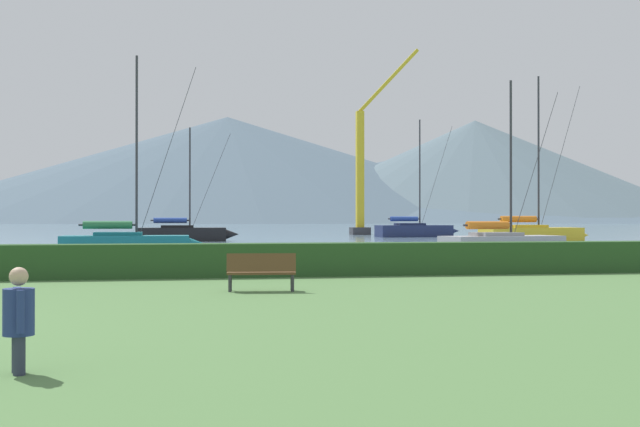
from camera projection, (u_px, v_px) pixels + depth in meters
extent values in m
cube|color=slate|center=(140.00, 228.00, 147.75)|extent=(320.00, 246.00, 0.00)
cube|color=navy|center=(414.00, 231.00, 77.77)|extent=(7.32, 3.00, 1.12)
cone|color=navy|center=(453.00, 231.00, 78.81)|extent=(1.30, 1.05, 0.95)
cube|color=#1B2449|center=(410.00, 227.00, 77.67)|extent=(2.78, 1.92, 0.71)
cylinder|color=#333338|center=(420.00, 175.00, 77.96)|extent=(0.14, 0.14, 10.67)
cylinder|color=#333338|center=(404.00, 219.00, 77.53)|extent=(3.22, 0.37, 0.12)
cylinder|color=#2847A3|center=(404.00, 219.00, 77.53)|extent=(2.76, 0.66, 0.45)
cylinder|color=#333338|center=(436.00, 178.00, 78.39)|extent=(3.39, 0.29, 10.15)
cube|color=#9E9EA3|center=(502.00, 246.00, 39.43)|extent=(6.36, 3.36, 0.95)
cone|color=#9E9EA3|center=(559.00, 245.00, 40.78)|extent=(1.19, 1.02, 0.81)
cube|color=gray|center=(496.00, 239.00, 39.29)|extent=(2.51, 1.91, 0.61)
cylinder|color=#333338|center=(511.00, 162.00, 39.65)|extent=(0.12, 0.12, 8.03)
cylinder|color=#333338|center=(488.00, 225.00, 39.10)|extent=(2.68, 0.70, 0.10)
cylinder|color=orange|center=(488.00, 225.00, 39.10)|extent=(2.34, 0.88, 0.38)
cylinder|color=#333338|center=(535.00, 167.00, 40.21)|extent=(2.81, 0.66, 7.64)
cube|color=#19707A|center=(126.00, 245.00, 39.65)|extent=(6.11, 2.11, 0.96)
cone|color=#19707A|center=(198.00, 245.00, 40.29)|extent=(1.05, 0.82, 0.81)
cube|color=#16646E|center=(118.00, 238.00, 39.59)|extent=(2.27, 1.47, 0.61)
cylinder|color=#333338|center=(137.00, 150.00, 39.77)|extent=(0.12, 0.12, 9.27)
cylinder|color=#333338|center=(108.00, 225.00, 39.50)|extent=(2.75, 0.11, 0.10)
cylinder|color=#2D7542|center=(108.00, 225.00, 39.50)|extent=(2.33, 0.39, 0.38)
cylinder|color=#333338|center=(166.00, 155.00, 40.03)|extent=(2.90, 0.04, 8.82)
cube|color=black|center=(182.00, 234.00, 63.65)|extent=(6.78, 2.45, 1.06)
cone|color=black|center=(232.00, 234.00, 64.25)|extent=(1.17, 0.92, 0.90)
cube|color=black|center=(177.00, 230.00, 63.59)|extent=(2.53, 1.67, 0.67)
cylinder|color=#333338|center=(190.00, 181.00, 63.76)|extent=(0.13, 0.13, 8.36)
cylinder|color=#333338|center=(170.00, 220.00, 63.50)|extent=(3.03, 0.18, 0.12)
cylinder|color=#2847A3|center=(170.00, 220.00, 63.50)|extent=(2.58, 0.48, 0.42)
cylinder|color=#333338|center=(210.00, 183.00, 64.01)|extent=(3.20, 0.10, 7.96)
cube|color=gold|center=(531.00, 235.00, 58.26)|extent=(7.35, 3.05, 1.13)
cone|color=gold|center=(581.00, 235.00, 59.33)|extent=(1.31, 1.06, 0.96)
cube|color=gold|center=(526.00, 230.00, 58.16)|extent=(2.80, 1.94, 0.72)
cylinder|color=#333338|center=(539.00, 155.00, 58.45)|extent=(0.14, 0.14, 11.44)
cylinder|color=#333338|center=(518.00, 219.00, 58.01)|extent=(3.23, 0.39, 0.12)
cylinder|color=orange|center=(518.00, 219.00, 58.01)|extent=(2.77, 0.68, 0.45)
cylinder|color=#333338|center=(559.00, 160.00, 58.89)|extent=(3.40, 0.32, 10.87)
cube|color=brown|center=(261.00, 273.00, 20.20)|extent=(1.74, 0.63, 0.06)
cube|color=brown|center=(261.00, 263.00, 20.02)|extent=(1.71, 0.31, 0.45)
cylinder|color=#333338|center=(292.00, 281.00, 20.42)|extent=(0.08, 0.08, 0.45)
cylinder|color=#333338|center=(230.00, 282.00, 20.31)|extent=(0.08, 0.08, 0.45)
cylinder|color=#333338|center=(293.00, 283.00, 20.09)|extent=(0.08, 0.08, 0.45)
cylinder|color=#333338|center=(230.00, 283.00, 19.98)|extent=(0.08, 0.08, 0.45)
cylinder|color=#2D3347|center=(19.00, 356.00, 9.41)|extent=(0.14, 0.14, 0.45)
cylinder|color=#2D3347|center=(18.00, 353.00, 9.57)|extent=(0.14, 0.14, 0.45)
cylinder|color=navy|center=(19.00, 312.00, 9.49)|extent=(0.36, 0.36, 0.55)
cylinder|color=navy|center=(20.00, 312.00, 9.28)|extent=(0.09, 0.09, 0.49)
cylinder|color=navy|center=(17.00, 308.00, 9.71)|extent=(0.09, 0.09, 0.49)
sphere|color=tan|center=(19.00, 276.00, 9.49)|extent=(0.22, 0.22, 0.22)
cube|color=#333338|center=(360.00, 231.00, 88.61)|extent=(2.00, 2.00, 0.80)
cube|color=gold|center=(360.00, 169.00, 88.65)|extent=(0.80, 0.80, 12.70)
cube|color=gold|center=(389.00, 80.00, 89.29)|extent=(6.82, 0.36, 7.22)
cone|color=#4C6070|center=(416.00, 188.00, 429.57)|extent=(344.80, 344.80, 35.20)
cone|color=slate|center=(475.00, 171.00, 368.87)|extent=(206.28, 206.28, 46.21)
cone|color=#4C6070|center=(227.00, 169.00, 408.42)|extent=(329.85, 329.85, 52.73)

